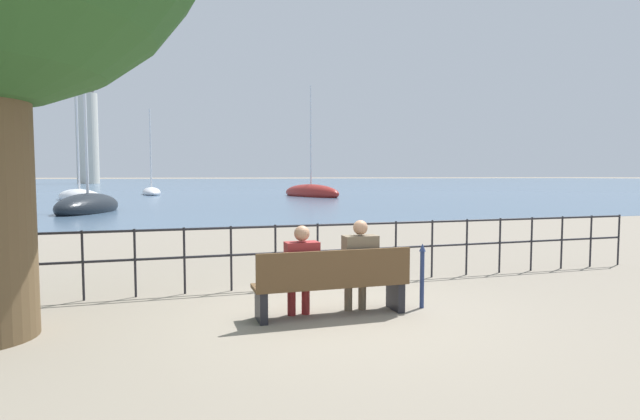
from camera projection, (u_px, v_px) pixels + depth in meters
name	position (u px, v px, depth m)	size (l,w,h in m)	color
ground_plane	(331.00, 315.00, 6.64)	(1000.00, 1000.00, 0.00)	gray
harbor_water	(174.00, 181.00, 160.63)	(600.00, 300.00, 0.01)	#47607A
park_bench	(333.00, 283.00, 6.54)	(2.08, 0.45, 0.90)	brown
seated_person_left	(301.00, 267.00, 6.49)	(0.43, 0.35, 1.21)	maroon
seated_person_right	(359.00, 262.00, 6.72)	(0.46, 0.35, 1.26)	brown
promenade_railing	(297.00, 245.00, 8.33)	(13.85, 0.04, 1.05)	black
closed_umbrella	(422.00, 272.00, 6.97)	(0.09, 0.09, 0.91)	navy
sailboat_0	(311.00, 193.00, 44.12)	(4.34, 7.82, 10.17)	maroon
sailboat_1	(88.00, 206.00, 25.26)	(3.58, 6.01, 11.36)	black
sailboat_2	(80.00, 197.00, 36.75)	(5.31, 8.81, 11.65)	white
sailboat_3	(152.00, 192.00, 49.10)	(2.17, 7.53, 8.68)	silver
harbor_lighthouse	(87.00, 133.00, 114.85)	(4.82, 4.82, 25.30)	beige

